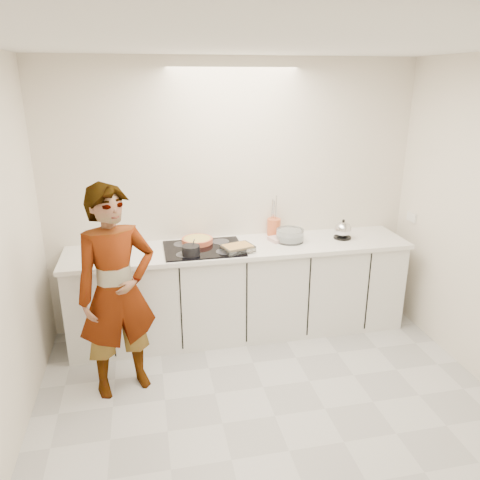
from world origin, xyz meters
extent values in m
cube|color=beige|center=(0.00, 0.00, 0.00)|extent=(3.60, 3.20, 0.00)
cube|color=white|center=(0.00, 0.00, 2.60)|extent=(3.60, 3.20, 0.00)
cube|color=silver|center=(0.00, 1.60, 1.30)|extent=(3.60, 0.00, 2.60)
cube|color=silver|center=(0.00, -1.60, 1.30)|extent=(3.60, 0.00, 2.60)
cube|color=white|center=(1.79, 1.33, 1.07)|extent=(0.02, 0.15, 0.09)
cube|color=silver|center=(0.00, 1.28, 0.43)|extent=(3.20, 0.58, 0.87)
cube|color=white|center=(0.00, 1.28, 0.89)|extent=(3.24, 0.64, 0.04)
cube|color=black|center=(-0.35, 1.26, 0.92)|extent=(0.72, 0.54, 0.01)
cylinder|color=#CC5A3A|center=(-0.39, 1.41, 0.95)|extent=(0.39, 0.39, 0.05)
cylinder|color=#E5C85E|center=(-0.39, 1.41, 0.97)|extent=(0.34, 0.34, 0.01)
cylinder|color=black|center=(-0.48, 1.09, 0.97)|extent=(0.19, 0.19, 0.09)
cylinder|color=silver|center=(-0.46, 1.11, 1.01)|extent=(0.04, 0.06, 0.14)
cube|color=silver|center=(-0.06, 1.12, 0.95)|extent=(0.32, 0.27, 0.05)
cube|color=tan|center=(-0.06, 1.12, 0.97)|extent=(0.29, 0.24, 0.02)
cylinder|color=silver|center=(0.49, 1.30, 0.97)|extent=(0.29, 0.29, 0.12)
cylinder|color=white|center=(0.49, 1.30, 0.95)|extent=(0.24, 0.24, 0.06)
cube|color=white|center=(0.42, 1.36, 0.93)|extent=(0.25, 0.21, 0.03)
cylinder|color=black|center=(1.03, 1.29, 0.92)|extent=(0.23, 0.23, 0.02)
sphere|color=silver|center=(1.03, 1.29, 1.00)|extent=(0.22, 0.22, 0.17)
sphere|color=black|center=(1.03, 1.29, 1.09)|extent=(0.04, 0.04, 0.03)
cylinder|color=#D86134|center=(0.40, 1.53, 0.99)|extent=(0.16, 0.16, 0.17)
imported|color=silver|center=(-1.11, 0.61, 0.85)|extent=(0.72, 0.59, 1.70)
camera|label=1|loc=(-0.84, -2.77, 2.40)|focal=35.00mm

